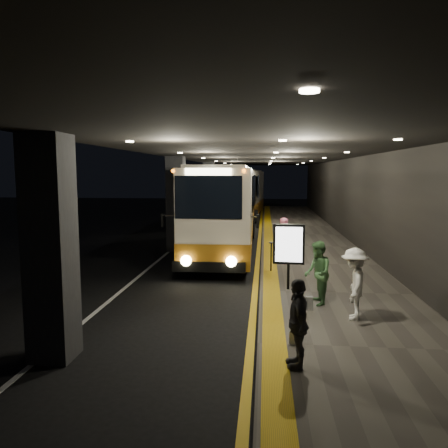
{
  "coord_description": "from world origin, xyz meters",
  "views": [
    {
      "loc": [
        2.62,
        -15.97,
        3.67
      ],
      "look_at": [
        1.07,
        0.57,
        1.7
      ],
      "focal_mm": 35.0,
      "sensor_mm": 36.0,
      "label": 1
    }
  ],
  "objects_px": {
    "passenger_waiting_grey": "(298,323)",
    "passenger_waiting_green": "(318,273)",
    "coach_main": "(225,212)",
    "info_sign": "(289,245)",
    "passenger_boarding": "(285,241)",
    "passenger_waiting_white": "(354,284)",
    "stanchion_post": "(271,257)",
    "bag_plain": "(295,337)",
    "coach_second": "(243,196)",
    "bag_polka": "(307,303)",
    "coach_third": "(248,191)"
  },
  "relations": [
    {
      "from": "passenger_waiting_white",
      "to": "bag_polka",
      "type": "distance_m",
      "value": 1.38
    },
    {
      "from": "passenger_boarding",
      "to": "passenger_waiting_grey",
      "type": "height_order",
      "value": "passenger_boarding"
    },
    {
      "from": "coach_third",
      "to": "bag_polka",
      "type": "bearing_deg",
      "value": -88.46
    },
    {
      "from": "passenger_waiting_white",
      "to": "passenger_waiting_grey",
      "type": "distance_m",
      "value": 3.16
    },
    {
      "from": "passenger_waiting_white",
      "to": "bag_plain",
      "type": "xyz_separation_m",
      "value": [
        -1.5,
        -1.71,
        -0.73
      ]
    },
    {
      "from": "coach_second",
      "to": "bag_polka",
      "type": "xyz_separation_m",
      "value": [
        2.85,
        -24.04,
        -1.47
      ]
    },
    {
      "from": "passenger_waiting_grey",
      "to": "bag_plain",
      "type": "xyz_separation_m",
      "value": [
        0.04,
        1.05,
        -0.68
      ]
    },
    {
      "from": "coach_main",
      "to": "passenger_waiting_white",
      "type": "distance_m",
      "value": 10.47
    },
    {
      "from": "coach_third",
      "to": "passenger_waiting_green",
      "type": "bearing_deg",
      "value": -87.88
    },
    {
      "from": "passenger_waiting_grey",
      "to": "info_sign",
      "type": "bearing_deg",
      "value": 174.51
    },
    {
      "from": "bag_polka",
      "to": "stanchion_post",
      "type": "relative_size",
      "value": 0.34
    },
    {
      "from": "coach_third",
      "to": "passenger_waiting_green",
      "type": "xyz_separation_m",
      "value": [
        3.2,
        -34.55,
        -0.75
      ]
    },
    {
      "from": "passenger_waiting_white",
      "to": "passenger_waiting_grey",
      "type": "bearing_deg",
      "value": -17.64
    },
    {
      "from": "passenger_waiting_green",
      "to": "bag_polka",
      "type": "relative_size",
      "value": 4.84
    },
    {
      "from": "passenger_waiting_white",
      "to": "bag_plain",
      "type": "relative_size",
      "value": 6.19
    },
    {
      "from": "coach_second",
      "to": "coach_third",
      "type": "relative_size",
      "value": 1.02
    },
    {
      "from": "passenger_boarding",
      "to": "coach_second",
      "type": "bearing_deg",
      "value": 7.67
    },
    {
      "from": "passenger_waiting_white",
      "to": "stanchion_post",
      "type": "relative_size",
      "value": 1.69
    },
    {
      "from": "coach_second",
      "to": "bag_plain",
      "type": "distance_m",
      "value": 26.49
    },
    {
      "from": "coach_main",
      "to": "info_sign",
      "type": "relative_size",
      "value": 6.2
    },
    {
      "from": "coach_main",
      "to": "bag_polka",
      "type": "xyz_separation_m",
      "value": [
        2.95,
        -9.06,
        -1.51
      ]
    },
    {
      "from": "passenger_waiting_green",
      "to": "info_sign",
      "type": "relative_size",
      "value": 0.86
    },
    {
      "from": "coach_main",
      "to": "bag_plain",
      "type": "distance_m",
      "value": 11.73
    },
    {
      "from": "bag_plain",
      "to": "passenger_boarding",
      "type": "bearing_deg",
      "value": 89.05
    },
    {
      "from": "passenger_waiting_green",
      "to": "info_sign",
      "type": "height_order",
      "value": "info_sign"
    },
    {
      "from": "passenger_waiting_white",
      "to": "info_sign",
      "type": "relative_size",
      "value": 0.87
    },
    {
      "from": "bag_plain",
      "to": "coach_third",
      "type": "bearing_deg",
      "value": 93.72
    },
    {
      "from": "passenger_waiting_white",
      "to": "passenger_waiting_green",
      "type": "bearing_deg",
      "value": -134.93
    },
    {
      "from": "passenger_waiting_green",
      "to": "bag_polka",
      "type": "distance_m",
      "value": 0.91
    },
    {
      "from": "passenger_waiting_white",
      "to": "info_sign",
      "type": "height_order",
      "value": "info_sign"
    },
    {
      "from": "coach_second",
      "to": "passenger_boarding",
      "type": "bearing_deg",
      "value": -78.55
    },
    {
      "from": "coach_third",
      "to": "passenger_boarding",
      "type": "distance_m",
      "value": 29.43
    },
    {
      "from": "passenger_waiting_green",
      "to": "passenger_waiting_white",
      "type": "relative_size",
      "value": 0.99
    },
    {
      "from": "coach_third",
      "to": "bag_plain",
      "type": "xyz_separation_m",
      "value": [
        2.43,
        -37.37,
        -1.47
      ]
    },
    {
      "from": "bag_polka",
      "to": "stanchion_post",
      "type": "distance_m",
      "value": 4.48
    },
    {
      "from": "stanchion_post",
      "to": "coach_main",
      "type": "bearing_deg",
      "value": 113.95
    },
    {
      "from": "coach_main",
      "to": "passenger_waiting_grey",
      "type": "bearing_deg",
      "value": -79.93
    },
    {
      "from": "passenger_boarding",
      "to": "passenger_waiting_grey",
      "type": "distance_m",
      "value": 9.12
    },
    {
      "from": "info_sign",
      "to": "coach_second",
      "type": "bearing_deg",
      "value": 99.49
    },
    {
      "from": "passenger_waiting_grey",
      "to": "stanchion_post",
      "type": "bearing_deg",
      "value": 178.48
    },
    {
      "from": "passenger_boarding",
      "to": "passenger_waiting_white",
      "type": "xyz_separation_m",
      "value": [
        1.37,
        -6.35,
        -0.03
      ]
    },
    {
      "from": "coach_main",
      "to": "passenger_waiting_grey",
      "type": "relative_size",
      "value": 7.52
    },
    {
      "from": "coach_third",
      "to": "coach_main",
      "type": "bearing_deg",
      "value": -93.3
    },
    {
      "from": "passenger_waiting_grey",
      "to": "passenger_waiting_green",
      "type": "bearing_deg",
      "value": 163.99
    },
    {
      "from": "passenger_boarding",
      "to": "bag_plain",
      "type": "distance_m",
      "value": 8.1
    },
    {
      "from": "bag_polka",
      "to": "bag_plain",
      "type": "xyz_separation_m",
      "value": [
        -0.46,
        -2.3,
        -0.04
      ]
    },
    {
      "from": "coach_third",
      "to": "bag_polka",
      "type": "xyz_separation_m",
      "value": [
        2.89,
        -35.08,
        -1.43
      ]
    },
    {
      "from": "coach_main",
      "to": "passenger_waiting_white",
      "type": "height_order",
      "value": "coach_main"
    },
    {
      "from": "bag_polka",
      "to": "bag_plain",
      "type": "relative_size",
      "value": 1.26
    },
    {
      "from": "passenger_waiting_grey",
      "to": "stanchion_post",
      "type": "distance_m",
      "value": 7.74
    }
  ]
}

